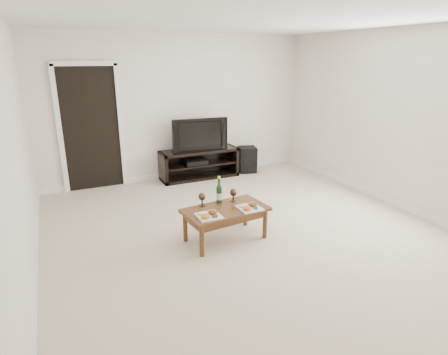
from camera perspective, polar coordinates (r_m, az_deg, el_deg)
floor at (r=4.91m, az=3.91°, el=-8.61°), size 5.50×5.50×0.00m
back_wall at (r=7.00m, az=-6.98°, el=10.50°), size 5.00×0.04×2.60m
ceiling at (r=4.41m, az=4.68°, el=23.46°), size 5.00×5.50×0.04m
doorway at (r=6.70m, az=-19.57°, el=6.89°), size 0.90×0.02×2.05m
media_console at (r=7.04m, az=-3.79°, el=2.12°), size 1.46×0.45×0.55m
television at (r=6.91m, az=-3.89°, el=6.68°), size 1.04×0.22×0.59m
av_receiver at (r=7.00m, az=-4.32°, el=2.42°), size 0.42×0.33×0.08m
subwoofer at (r=7.43m, az=3.56°, el=2.76°), size 0.41×0.41×0.50m
coffee_table at (r=4.68m, az=0.23°, el=-7.10°), size 1.07×0.66×0.42m
plate_left at (r=4.35m, az=-2.33°, el=-5.60°), size 0.27×0.27×0.07m
plate_right at (r=4.58m, az=3.92°, el=-4.38°), size 0.27×0.27×0.07m
wine_bottle at (r=4.71m, az=-0.75°, el=-1.85°), size 0.07×0.07×0.35m
goblet_left at (r=4.65m, az=-3.37°, el=-3.34°), size 0.09×0.09×0.17m
goblet_right at (r=4.79m, az=1.44°, el=-2.69°), size 0.09×0.09×0.17m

